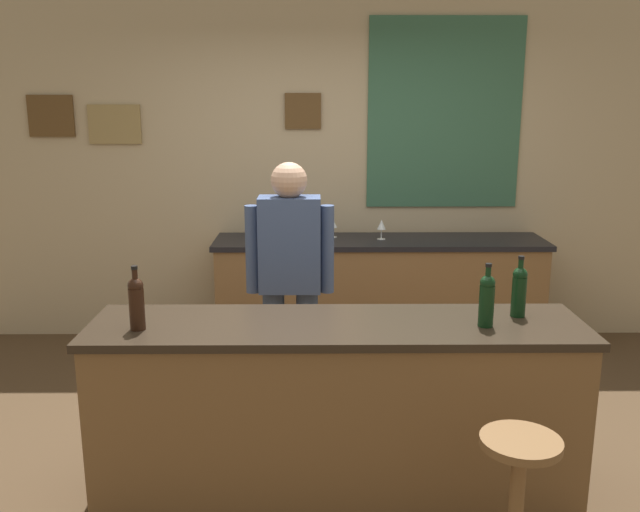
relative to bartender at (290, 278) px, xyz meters
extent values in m
plane|color=#4C3823|center=(0.25, -0.37, -0.94)|extent=(10.00, 10.00, 0.00)
cube|color=tan|center=(0.25, 1.66, 0.46)|extent=(6.00, 0.06, 2.80)
cube|color=brown|center=(-1.95, 1.62, 0.90)|extent=(0.36, 0.02, 0.33)
cube|color=#997F4C|center=(-1.45, 1.62, 0.83)|extent=(0.41, 0.02, 0.31)
cube|color=brown|center=(0.05, 1.62, 0.94)|extent=(0.29, 0.02, 0.28)
cube|color=#38664C|center=(1.18, 1.62, 0.91)|extent=(1.22, 0.02, 1.49)
cube|color=brown|center=(0.25, -0.77, -0.50)|extent=(2.34, 0.57, 0.88)
cube|color=#2D2319|center=(0.25, -0.77, -0.04)|extent=(2.39, 0.60, 0.04)
cube|color=brown|center=(0.65, 1.28, -0.51)|extent=(2.52, 0.53, 0.86)
cube|color=black|center=(0.65, 1.28, -0.06)|extent=(2.57, 0.56, 0.04)
cylinder|color=#384766|center=(0.10, 0.00, -0.51)|extent=(0.13, 0.13, 0.86)
cylinder|color=#384766|center=(-0.10, 0.00, -0.51)|extent=(0.13, 0.13, 0.86)
cube|color=#3F517A|center=(0.00, 0.00, 0.20)|extent=(0.36, 0.20, 0.56)
sphere|color=tan|center=(0.00, 0.00, 0.58)|extent=(0.21, 0.21, 0.21)
cylinder|color=#3F517A|center=(0.22, 0.00, 0.17)|extent=(0.08, 0.08, 0.52)
cylinder|color=#3F517A|center=(-0.22, 0.00, 0.17)|extent=(0.08, 0.08, 0.52)
cylinder|color=brown|center=(0.95, -1.46, -0.27)|extent=(0.32, 0.32, 0.03)
cylinder|color=black|center=(-0.68, -0.85, 0.08)|extent=(0.07, 0.07, 0.20)
sphere|color=black|center=(-0.68, -0.85, 0.20)|extent=(0.07, 0.07, 0.07)
cylinder|color=black|center=(-0.68, -0.85, 0.23)|extent=(0.03, 0.03, 0.09)
cylinder|color=black|center=(-0.68, -0.85, 0.28)|extent=(0.03, 0.03, 0.02)
cylinder|color=black|center=(0.96, -0.82, 0.08)|extent=(0.07, 0.07, 0.20)
sphere|color=black|center=(0.96, -0.82, 0.20)|extent=(0.07, 0.07, 0.07)
cylinder|color=black|center=(0.96, -0.82, 0.23)|extent=(0.03, 0.03, 0.09)
cylinder|color=black|center=(0.96, -0.82, 0.28)|extent=(0.03, 0.03, 0.02)
cylinder|color=black|center=(1.15, -0.67, 0.08)|extent=(0.07, 0.07, 0.20)
sphere|color=black|center=(1.15, -0.67, 0.20)|extent=(0.07, 0.07, 0.07)
cylinder|color=black|center=(1.15, -0.67, 0.23)|extent=(0.03, 0.03, 0.09)
cylinder|color=black|center=(1.15, -0.67, 0.28)|extent=(0.03, 0.03, 0.02)
cylinder|color=silver|center=(-0.30, 1.34, -0.03)|extent=(0.06, 0.06, 0.00)
cylinder|color=silver|center=(-0.30, 1.34, 0.01)|extent=(0.01, 0.01, 0.07)
cone|color=silver|center=(-0.30, 1.34, 0.08)|extent=(0.07, 0.07, 0.08)
cylinder|color=silver|center=(0.17, 1.28, -0.03)|extent=(0.06, 0.06, 0.00)
cylinder|color=silver|center=(0.17, 1.28, 0.01)|extent=(0.01, 0.01, 0.07)
cone|color=silver|center=(0.17, 1.28, 0.08)|extent=(0.07, 0.07, 0.08)
cylinder|color=silver|center=(0.29, 1.37, -0.03)|extent=(0.06, 0.06, 0.00)
cylinder|color=silver|center=(0.29, 1.37, 0.01)|extent=(0.01, 0.01, 0.07)
cone|color=silver|center=(0.29, 1.37, 0.08)|extent=(0.07, 0.07, 0.08)
cylinder|color=silver|center=(0.66, 1.28, -0.03)|extent=(0.06, 0.06, 0.00)
cylinder|color=silver|center=(0.66, 1.28, 0.01)|extent=(0.01, 0.01, 0.07)
cone|color=silver|center=(0.66, 1.28, 0.08)|extent=(0.07, 0.07, 0.08)
cylinder|color=silver|center=(-0.11, 1.23, 0.01)|extent=(0.08, 0.08, 0.09)
torus|color=silver|center=(-0.05, 1.23, 0.02)|extent=(0.06, 0.01, 0.06)
camera|label=1|loc=(0.15, -3.85, 1.04)|focal=37.82mm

